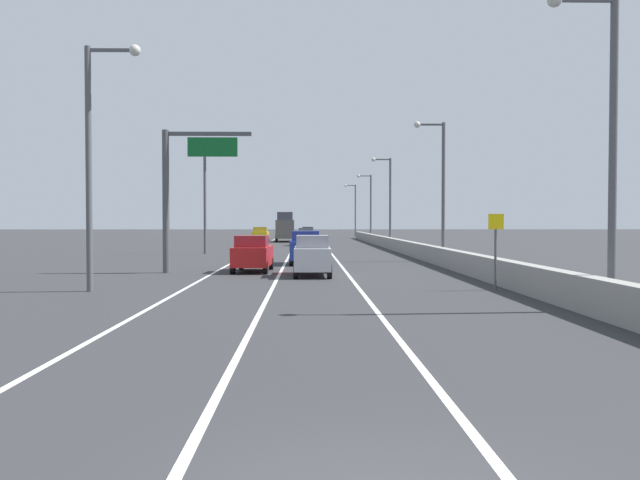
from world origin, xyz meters
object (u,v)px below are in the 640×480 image
at_px(lamp_post_right_near, 604,128).
at_px(car_black_0, 308,233).
at_px(lamp_post_right_third, 388,195).
at_px(lamp_post_right_fourth, 369,202).
at_px(lamp_post_right_second, 439,181).
at_px(speed_advisory_sign, 496,246).
at_px(box_truck, 285,228).
at_px(car_yellow_3, 261,235).
at_px(lamp_post_right_fifth, 354,206).
at_px(lamp_post_left_near, 96,149).
at_px(lamp_post_left_mid, 208,189).
at_px(car_gray_5, 306,237).
at_px(car_red_1, 253,254).
at_px(car_blue_2, 306,248).
at_px(overhead_sign_gantry, 180,183).
at_px(car_silver_4, 312,256).

bearing_deg(lamp_post_right_near, car_black_0, 96.46).
xyz_separation_m(lamp_post_right_third, lamp_post_right_fourth, (0.39, 24.89, 0.00)).
xyz_separation_m(lamp_post_right_second, lamp_post_right_fourth, (-0.03, 49.77, 0.00)).
xyz_separation_m(speed_advisory_sign, lamp_post_right_second, (1.62, 18.87, 3.72)).
bearing_deg(box_truck, car_yellow_3, -110.10).
distance_m(lamp_post_right_fifth, lamp_post_left_near, 95.03).
bearing_deg(lamp_post_left_mid, box_truck, 80.90).
relative_size(speed_advisory_sign, car_gray_5, 0.71).
distance_m(speed_advisory_sign, car_red_1, 14.19).
bearing_deg(lamp_post_left_near, lamp_post_right_second, 47.82).
distance_m(lamp_post_right_fourth, car_yellow_3, 20.11).
height_order(lamp_post_right_second, car_yellow_3, lamp_post_right_second).
height_order(lamp_post_right_second, lamp_post_right_fifth, same).
bearing_deg(box_truck, car_blue_2, -86.51).
distance_m(speed_advisory_sign, lamp_post_right_second, 19.30).
distance_m(lamp_post_left_near, car_yellow_3, 55.88).
xyz_separation_m(overhead_sign_gantry, speed_advisory_sign, (14.04, -9.13, -2.96)).
height_order(speed_advisory_sign, lamp_post_right_fourth, lamp_post_right_fourth).
bearing_deg(car_silver_4, car_gray_5, 90.50).
bearing_deg(car_red_1, box_truck, 90.04).
height_order(speed_advisory_sign, lamp_post_left_mid, lamp_post_left_mid).
relative_size(lamp_post_left_mid, car_red_1, 2.22).
bearing_deg(box_truck, lamp_post_left_near, -94.68).
relative_size(lamp_post_left_near, car_silver_4, 2.14).
bearing_deg(car_blue_2, lamp_post_right_fourth, 80.29).
bearing_deg(lamp_post_right_near, overhead_sign_gantry, 135.68).
xyz_separation_m(overhead_sign_gantry, box_truck, (3.71, 54.02, -2.90)).
distance_m(lamp_post_right_third, car_blue_2, 29.51).
bearing_deg(car_gray_5, lamp_post_left_mid, -113.67).
bearing_deg(overhead_sign_gantry, box_truck, 86.07).
relative_size(overhead_sign_gantry, car_gray_5, 1.79).
xyz_separation_m(overhead_sign_gantry, car_gray_5, (6.57, 39.39, -3.74)).
bearing_deg(car_black_0, lamp_post_left_near, -96.62).
xyz_separation_m(lamp_post_right_second, lamp_post_right_fifth, (-0.40, 74.66, 0.00)).
bearing_deg(car_gray_5, car_yellow_3, 128.29).
xyz_separation_m(car_black_0, car_yellow_3, (-5.83, -15.42, 0.06)).
xyz_separation_m(lamp_post_right_second, car_black_0, (-8.87, 52.18, -4.52)).
bearing_deg(lamp_post_right_fifth, car_red_1, -97.82).
relative_size(car_red_1, car_gray_5, 1.02).
xyz_separation_m(car_yellow_3, car_gray_5, (5.61, -7.10, -0.03)).
distance_m(lamp_post_right_near, lamp_post_left_near, 18.00).
distance_m(overhead_sign_gantry, car_black_0, 62.40).
height_order(speed_advisory_sign, car_blue_2, speed_advisory_sign).
height_order(car_red_1, car_blue_2, car_blue_2).
distance_m(overhead_sign_gantry, lamp_post_left_mid, 20.79).
height_order(lamp_post_left_mid, car_gray_5, lamp_post_left_mid).
bearing_deg(lamp_post_right_fifth, speed_advisory_sign, -90.75).
height_order(lamp_post_right_fourth, lamp_post_left_near, same).
distance_m(car_blue_2, box_truck, 47.36).
bearing_deg(lamp_post_right_fifth, overhead_sign_gantry, -100.25).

